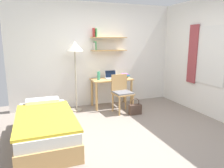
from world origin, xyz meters
TOP-DOWN VIEW (x-y plane):
  - ground_plane at (0.00, 0.00)m, footprint 5.28×5.28m
  - wall_back at (0.00, 2.02)m, footprint 4.40×0.27m
  - wall_right at (2.02, 0.03)m, footprint 0.10×4.40m
  - bed at (-1.48, 0.31)m, footprint 0.91×1.86m
  - desk at (0.23, 1.70)m, footprint 1.02×0.52m
  - desk_chair at (0.30, 1.22)m, footprint 0.46×0.45m
  - standing_lamp at (-0.68, 1.68)m, footprint 0.39×0.39m
  - laptop at (0.24, 1.77)m, footprint 0.31×0.22m
  - water_bottle at (-0.12, 1.67)m, footprint 0.07×0.07m
  - book_stack at (0.60, 1.72)m, footprint 0.20×0.25m
  - handbag at (0.52, 0.93)m, footprint 0.29×0.13m

SIDE VIEW (x-z plane):
  - ground_plane at x=0.00m, z-range 0.00..0.00m
  - handbag at x=0.52m, z-range -0.06..0.32m
  - bed at x=-1.48m, z-range -0.03..0.51m
  - desk_chair at x=0.30m, z-range 0.06..0.94m
  - desk at x=0.23m, z-range 0.22..0.94m
  - laptop at x=0.24m, z-range 0.67..0.88m
  - book_stack at x=0.60m, z-range 0.72..0.83m
  - water_bottle at x=-0.12m, z-range 0.72..0.93m
  - wall_right at x=2.02m, z-range 0.00..2.60m
  - wall_back at x=0.00m, z-range 0.01..2.61m
  - standing_lamp at x=-0.68m, z-range 0.63..2.28m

